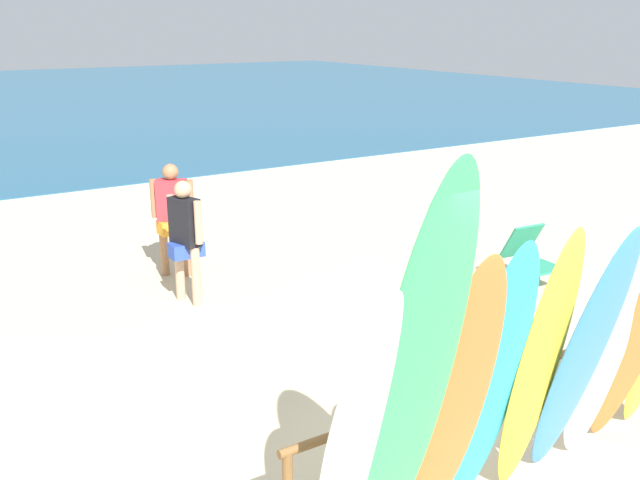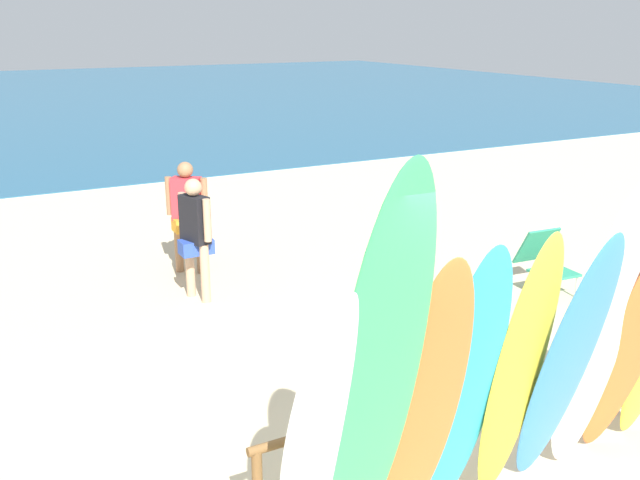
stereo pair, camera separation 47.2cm
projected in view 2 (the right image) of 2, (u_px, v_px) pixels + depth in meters
The scene contains 14 objects.
ground at pixel (93, 163), 17.29m from camera, with size 60.00×60.00×0.00m, color beige.
ocean_water at pixel (15, 98), 31.70m from camera, with size 60.00×40.00×0.02m, color #235B7F.
surfboard_rack at pixel (464, 402), 5.33m from camera, with size 3.49×0.07×0.72m.
surfboard_white_0 at pixel (321, 439), 4.09m from camera, with size 0.50×0.08×2.06m, color white.
surfboard_green_1 at pixel (378, 379), 4.04m from camera, with size 0.54×0.08×2.77m, color #38B266.
surfboard_orange_2 at pixel (425, 403), 4.40m from camera, with size 0.52×0.06×2.13m, color orange.
surfboard_teal_3 at pixel (466, 387), 4.60m from camera, with size 0.50×0.06×2.12m, color #289EC6.
surfboard_yellow_4 at pixel (518, 373), 4.78m from camera, with size 0.48×0.08×2.11m, color yellow.
surfboard_blue_5 at pixel (566, 365), 4.89m from camera, with size 0.47×0.07×2.15m, color #337AD1.
surfboard_white_6 at pixel (599, 335), 5.05m from camera, with size 0.53×0.08×2.37m, color white.
surfboard_orange_7 at pixel (635, 338), 5.25m from camera, with size 0.57×0.07×2.19m, color orange.
beachgoer_photographing at pixel (187, 210), 9.54m from camera, with size 0.48×0.39×1.53m.
beachgoer_midbeach at pixel (195, 231), 8.60m from camera, with size 0.40×0.55×1.52m.
beach_chair_red at pixel (545, 259), 9.02m from camera, with size 0.55×0.77×0.80m.
Camera 2 is at (-3.19, -3.66, 3.30)m, focal length 39.97 mm.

